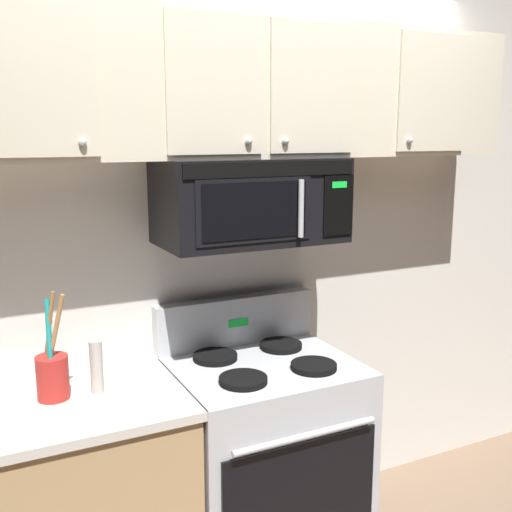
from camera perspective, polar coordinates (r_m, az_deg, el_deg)
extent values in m
cube|color=silver|center=(2.81, -2.73, 1.08)|extent=(5.20, 0.10, 2.70)
cube|color=#B7BABF|center=(2.80, 0.67, -18.62)|extent=(0.76, 0.64, 0.90)
cube|color=black|center=(2.57, 4.25, -22.02)|extent=(0.67, 0.01, 0.52)
cylinder|color=#B7BABF|center=(2.39, 4.73, -16.34)|extent=(0.61, 0.03, 0.03)
cube|color=#B7BABF|center=(2.81, -1.96, -6.03)|extent=(0.76, 0.07, 0.22)
cube|color=#19D83F|center=(2.78, -1.65, -6.23)|extent=(0.10, 0.00, 0.04)
cylinder|color=black|center=(2.42, -1.20, -11.44)|extent=(0.19, 0.19, 0.02)
cylinder|color=black|center=(2.56, 5.38, -10.16)|extent=(0.19, 0.19, 0.02)
cylinder|color=black|center=(2.66, -3.81, -9.33)|extent=(0.19, 0.19, 0.02)
cylinder|color=black|center=(2.79, 2.33, -8.31)|extent=(0.19, 0.19, 0.02)
cube|color=black|center=(2.56, -0.55, 5.17)|extent=(0.76, 0.39, 0.35)
cube|color=black|center=(2.37, 1.57, 8.08)|extent=(0.73, 0.01, 0.06)
cube|color=black|center=(2.35, -0.08, 4.26)|extent=(0.49, 0.01, 0.25)
cube|color=black|center=(2.35, -0.06, 4.25)|extent=(0.44, 0.01, 0.22)
cube|color=black|center=(2.54, 7.66, 4.69)|extent=(0.14, 0.01, 0.25)
cube|color=#19D83F|center=(2.53, 7.78, 6.59)|extent=(0.07, 0.00, 0.03)
cylinder|color=#B7BABF|center=(2.42, 4.21, 4.42)|extent=(0.02, 0.02, 0.23)
cube|color=beige|center=(2.57, -0.87, 15.25)|extent=(2.50, 0.33, 0.55)
cube|color=beige|center=(2.17, -19.68, 15.34)|extent=(0.38, 0.01, 0.51)
sphere|color=#B7BABF|center=(2.17, -15.82, 10.14)|extent=(0.03, 0.03, 0.03)
cube|color=beige|center=(2.33, -3.82, 15.63)|extent=(0.38, 0.01, 0.51)
sphere|color=#B7BABF|center=(2.37, -0.67, 10.62)|extent=(0.03, 0.03, 0.03)
cube|color=beige|center=(2.52, 5.33, 15.28)|extent=(0.38, 0.01, 0.51)
sphere|color=#B7BABF|center=(2.44, 2.78, 10.63)|extent=(0.03, 0.03, 0.03)
cube|color=beige|center=(2.90, 16.17, 14.38)|extent=(0.38, 0.01, 0.51)
sphere|color=#B7BABF|center=(2.80, 14.13, 10.40)|extent=(0.03, 0.03, 0.03)
cube|color=beige|center=(2.39, -18.15, -13.11)|extent=(0.93, 0.65, 0.03)
cylinder|color=red|center=(2.38, -18.39, -10.67)|extent=(0.12, 0.12, 0.16)
cylinder|color=olive|center=(2.34, -18.72, -6.81)|extent=(0.06, 0.04, 0.31)
cylinder|color=#A87A47|center=(2.32, -18.22, -7.03)|extent=(0.08, 0.06, 0.31)
cylinder|color=silver|center=(2.34, -18.59, -7.96)|extent=(0.04, 0.06, 0.23)
cylinder|color=teal|center=(2.33, -18.68, -7.29)|extent=(0.03, 0.09, 0.28)
cylinder|color=#B7B2A8|center=(2.39, -14.61, -9.91)|extent=(0.05, 0.05, 0.20)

